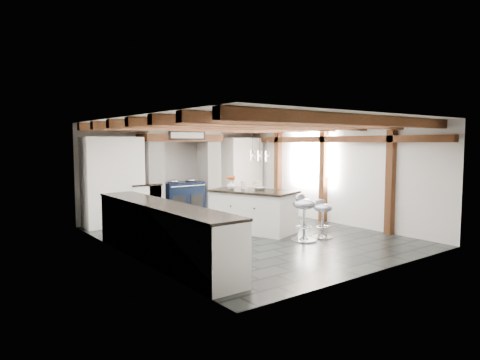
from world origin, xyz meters
TOP-DOWN VIEW (x-y plane):
  - ground at (0.00, 0.00)m, footprint 6.00×6.00m
  - room_shell at (-0.61, 1.42)m, footprint 6.00×6.03m
  - range_cooker at (0.00, 2.68)m, footprint 1.00×0.63m
  - kitchen_island at (0.38, 0.31)m, footprint 1.48×1.99m
  - bar_stool_near at (1.07, -1.00)m, footprint 0.46×0.46m
  - bar_stool_far at (0.58, -0.97)m, footprint 0.53×0.53m

SIDE VIEW (x-z plane):
  - ground at x=0.00m, z-range 0.00..0.00m
  - kitchen_island at x=0.38m, z-range -0.14..1.04m
  - range_cooker at x=0.00m, z-range -0.03..0.96m
  - bar_stool_near at x=1.07m, z-range 0.09..0.86m
  - bar_stool_far at x=0.58m, z-range 0.11..1.02m
  - room_shell at x=-0.61m, z-range -1.93..4.07m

